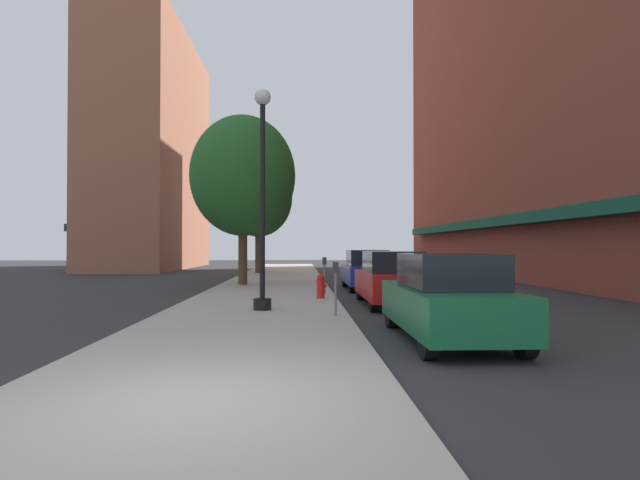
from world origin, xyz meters
TOP-DOWN VIEW (x-y plane):
  - ground_plane at (4.00, 18.00)m, footprint 90.00×90.00m
  - sidewalk_slab at (0.00, 19.00)m, footprint 4.80×50.00m
  - building_right_brick at (14.99, 22.00)m, footprint 6.80×40.00m
  - building_far_background at (-11.01, 37.00)m, footprint 6.80×18.00m
  - lamppost at (0.19, 7.94)m, footprint 0.48×0.48m
  - fire_hydrant at (1.87, 10.90)m, footprint 0.33×0.26m
  - parking_meter_near at (2.05, 12.13)m, footprint 0.14×0.09m
  - parking_meter_far at (2.05, 6.66)m, footprint 0.14×0.09m
  - tree_near at (-1.35, 17.04)m, footprint 4.67×4.67m
  - tree_mid at (-1.49, 27.24)m, footprint 4.38×4.38m
  - car_green at (4.00, 3.96)m, footprint 1.80×4.30m
  - car_red at (4.00, 9.81)m, footprint 1.80×4.30m
  - car_blue at (4.00, 15.64)m, footprint 1.80×4.30m

SIDE VIEW (x-z plane):
  - ground_plane at x=4.00m, z-range 0.00..0.00m
  - sidewalk_slab at x=0.00m, z-range 0.00..0.12m
  - fire_hydrant at x=1.87m, z-range 0.12..0.91m
  - car_green at x=4.00m, z-range -0.02..1.64m
  - car_red at x=4.00m, z-range -0.02..1.64m
  - car_blue at x=4.00m, z-range -0.02..1.64m
  - parking_meter_near at x=2.05m, z-range 0.29..1.60m
  - parking_meter_far at x=2.05m, z-range 0.29..1.60m
  - lamppost at x=0.19m, z-range 0.25..6.15m
  - tree_near at x=-1.35m, z-range 1.19..8.71m
  - tree_mid at x=-1.49m, z-range 1.27..8.64m
  - building_far_background at x=-11.01m, z-range -0.02..19.13m
  - building_right_brick at x=14.99m, z-range -0.02..25.40m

